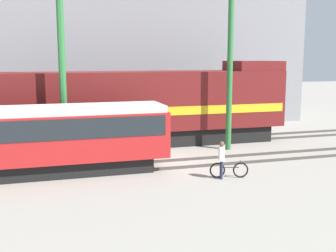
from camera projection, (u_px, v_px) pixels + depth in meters
ground_plane at (159, 163)px, 21.04m from camera, size 120.00×120.00×0.00m
track_near at (162, 165)px, 20.47m from camera, size 60.00×1.50×0.14m
track_far at (139, 144)px, 25.37m from camera, size 60.00×1.51×0.14m
building_backdrop at (114, 58)px, 32.94m from camera, size 30.21×6.00×10.36m
freight_locomotive at (133, 107)px, 24.90m from camera, size 18.93×3.04×5.02m
streetcar at (30, 137)px, 18.50m from camera, size 12.18×2.54×3.08m
bicycle at (229, 170)px, 18.46m from camera, size 1.68×0.59×0.75m
person at (222, 156)px, 18.20m from camera, size 0.30×0.40×1.66m
utility_pole_left at (62, 80)px, 21.01m from camera, size 0.28×0.28×8.19m
utility_pole_center at (63, 71)px, 20.96m from camera, size 0.30×0.30×9.11m
utility_pole_right at (230, 62)px, 23.44m from camera, size 0.32×0.32×9.96m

